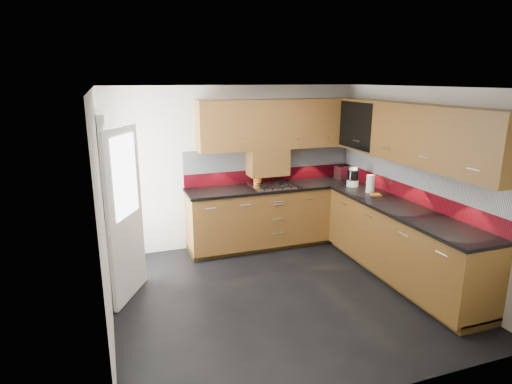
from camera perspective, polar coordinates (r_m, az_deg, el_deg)
name	(u,v)px	position (r m, az deg, el deg)	size (l,w,h in m)	color
room	(283,171)	(4.73, 3.55, 2.77)	(4.00, 3.80, 2.64)	black
base_cabinets	(332,230)	(6.10, 10.06, -5.00)	(2.70, 3.20, 0.95)	#5A3314
countertop	(333,197)	(5.94, 10.22, -0.68)	(2.72, 3.22, 0.04)	black
backsplash	(340,172)	(6.17, 11.13, 2.63)	(2.70, 3.20, 0.54)	maroon
upper_cabinets	(345,129)	(5.92, 11.77, 8.27)	(2.50, 3.20, 0.72)	#5A3314
extractor_hood	(268,162)	(6.43, 1.57, 4.03)	(0.60, 0.33, 0.40)	#5A3314
glass_cabinet	(364,123)	(6.41, 14.19, 8.85)	(0.32, 0.80, 0.66)	black
back_door	(115,209)	(5.21, -18.28, -2.11)	(0.42, 1.19, 2.04)	white
gas_hob	(272,185)	(6.34, 2.09, 0.88)	(0.60, 0.53, 0.05)	silver
utensil_pot	(257,179)	(6.40, 0.17, 1.75)	(0.12, 0.12, 0.43)	orange
toaster	(344,172)	(7.00, 11.67, 2.61)	(0.31, 0.22, 0.20)	silver
food_processor	(353,178)	(6.48, 12.79, 1.87)	(0.17, 0.17, 0.29)	white
paper_towel	(370,184)	(6.20, 15.02, 1.07)	(0.12, 0.12, 0.24)	white
orange_cloth	(376,195)	(6.10, 15.66, -0.33)	(0.14, 0.12, 0.01)	orange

